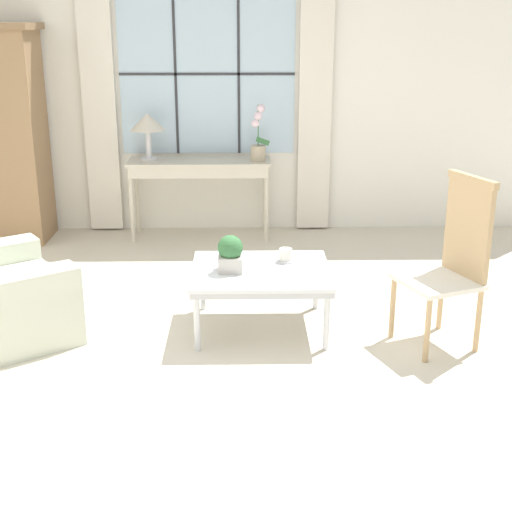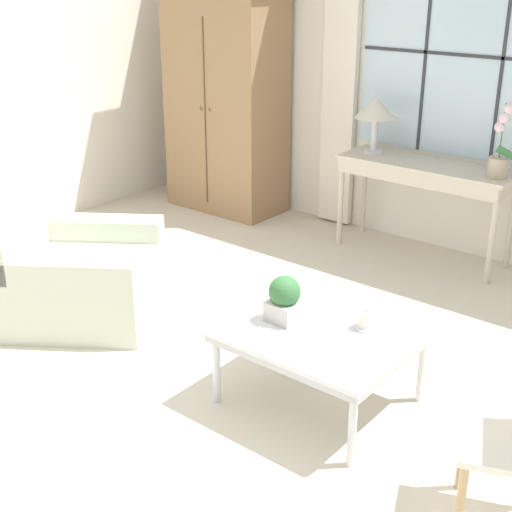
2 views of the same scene
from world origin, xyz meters
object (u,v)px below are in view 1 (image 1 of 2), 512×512
potted_orchid (258,141)px  potted_plant_small (230,253)px  side_chair_wooden (454,255)px  console_table (199,169)px  table_lamp (148,124)px  coffee_table (261,275)px  pillar_candle (286,256)px

potted_orchid → potted_plant_small: (-0.23, -2.15, -0.38)m
potted_orchid → side_chair_wooden: (1.18, -2.34, -0.33)m
console_table → table_lamp: table_lamp is taller
side_chair_wooden → coffee_table: (-1.20, 0.23, -0.21)m
table_lamp → potted_plant_small: bearing=-70.3°
console_table → pillar_candle: bearing=-70.9°
pillar_candle → coffee_table: bearing=-140.0°
potted_plant_small → potted_orchid: bearing=84.0°
side_chair_wooden → potted_plant_small: side_chair_wooden is taller
console_table → potted_orchid: size_ratio=2.56×
table_lamp → potted_plant_small: table_lamp is taller
pillar_candle → console_table: bearing=109.1°
table_lamp → potted_plant_small: 2.40m
console_table → potted_orchid: potted_orchid is taller
console_table → pillar_candle: size_ratio=11.02×
coffee_table → pillar_candle: bearing=40.0°
potted_orchid → coffee_table: (-0.03, -2.11, -0.54)m
table_lamp → side_chair_wooden: size_ratio=0.40×
pillar_candle → potted_plant_small: bearing=-153.5°
table_lamp → potted_orchid: (1.02, -0.06, -0.15)m
coffee_table → table_lamp: bearing=114.5°
side_chair_wooden → pillar_candle: size_ratio=9.05×
side_chair_wooden → coffee_table: 1.24m
side_chair_wooden → potted_plant_small: 1.42m
coffee_table → potted_plant_small: potted_plant_small is taller
side_chair_wooden → table_lamp: bearing=132.4°
table_lamp → side_chair_wooden: table_lamp is taller
potted_orchid → potted_plant_small: bearing=-96.0°
console_table → potted_plant_small: bearing=-81.6°
potted_plant_small → coffee_table: bearing=11.7°
console_table → potted_plant_small: size_ratio=5.43×
potted_orchid → coffee_table: 2.18m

